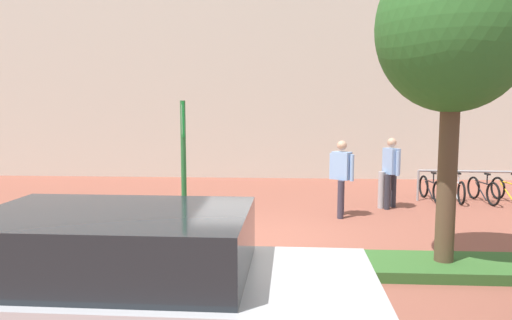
{
  "coord_description": "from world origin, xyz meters",
  "views": [
    {
      "loc": [
        0.32,
        -8.74,
        2.48
      ],
      "look_at": [
        -0.32,
        1.61,
        1.32
      ],
      "focal_mm": 33.75,
      "sensor_mm": 36.0,
      "label": 1
    }
  ],
  "objects_px": {
    "bike_rack_cluster": "(469,189)",
    "person_shirt_blue": "(341,173)",
    "parking_sign_post": "(184,160)",
    "person_shirt_white": "(391,168)",
    "car_silver_sedan": "(133,296)",
    "tree_sidewalk": "(454,30)",
    "bollard_steel": "(381,190)",
    "bike_at_sign": "(191,243)"
  },
  "relations": [
    {
      "from": "bike_rack_cluster",
      "to": "person_shirt_blue",
      "type": "distance_m",
      "value": 4.07
    },
    {
      "from": "parking_sign_post",
      "to": "bike_rack_cluster",
      "type": "height_order",
      "value": "parking_sign_post"
    },
    {
      "from": "parking_sign_post",
      "to": "person_shirt_white",
      "type": "relative_size",
      "value": 1.49
    },
    {
      "from": "bike_rack_cluster",
      "to": "person_shirt_blue",
      "type": "height_order",
      "value": "person_shirt_blue"
    },
    {
      "from": "car_silver_sedan",
      "to": "person_shirt_white",
      "type": "bearing_deg",
      "value": 62.54
    },
    {
      "from": "parking_sign_post",
      "to": "person_shirt_white",
      "type": "bearing_deg",
      "value": 48.12
    },
    {
      "from": "parking_sign_post",
      "to": "person_shirt_white",
      "type": "xyz_separation_m",
      "value": [
        4.1,
        4.57,
        -0.69
      ]
    },
    {
      "from": "tree_sidewalk",
      "to": "parking_sign_post",
      "type": "bearing_deg",
      "value": -179.32
    },
    {
      "from": "parking_sign_post",
      "to": "bollard_steel",
      "type": "distance_m",
      "value": 6.12
    },
    {
      "from": "person_shirt_blue",
      "to": "car_silver_sedan",
      "type": "height_order",
      "value": "person_shirt_blue"
    },
    {
      "from": "bollard_steel",
      "to": "car_silver_sedan",
      "type": "distance_m",
      "value": 8.45
    },
    {
      "from": "person_shirt_white",
      "to": "bike_rack_cluster",
      "type": "bearing_deg",
      "value": 22.68
    },
    {
      "from": "tree_sidewalk",
      "to": "bike_rack_cluster",
      "type": "bearing_deg",
      "value": 66.29
    },
    {
      "from": "tree_sidewalk",
      "to": "person_shirt_blue",
      "type": "height_order",
      "value": "tree_sidewalk"
    },
    {
      "from": "parking_sign_post",
      "to": "person_shirt_blue",
      "type": "distance_m",
      "value": 4.6
    },
    {
      "from": "bollard_steel",
      "to": "person_shirt_white",
      "type": "height_order",
      "value": "person_shirt_white"
    },
    {
      "from": "person_shirt_white",
      "to": "bollard_steel",
      "type": "bearing_deg",
      "value": -177.9
    },
    {
      "from": "parking_sign_post",
      "to": "bike_at_sign",
      "type": "bearing_deg",
      "value": 59.65
    },
    {
      "from": "tree_sidewalk",
      "to": "car_silver_sedan",
      "type": "height_order",
      "value": "tree_sidewalk"
    },
    {
      "from": "person_shirt_blue",
      "to": "bike_at_sign",
      "type": "bearing_deg",
      "value": -128.11
    },
    {
      "from": "bollard_steel",
      "to": "bike_rack_cluster",
      "type": "bearing_deg",
      "value": 21.01
    },
    {
      "from": "tree_sidewalk",
      "to": "bike_at_sign",
      "type": "xyz_separation_m",
      "value": [
        -3.87,
        0.07,
        -3.22
      ]
    },
    {
      "from": "bike_at_sign",
      "to": "car_silver_sedan",
      "type": "distance_m",
      "value": 3.15
    },
    {
      "from": "parking_sign_post",
      "to": "bike_at_sign",
      "type": "xyz_separation_m",
      "value": [
        0.07,
        0.11,
        -1.32
      ]
    },
    {
      "from": "bike_rack_cluster",
      "to": "person_shirt_white",
      "type": "distance_m",
      "value": 2.5
    },
    {
      "from": "person_shirt_blue",
      "to": "bollard_steel",
      "type": "bearing_deg",
      "value": 41.85
    },
    {
      "from": "bike_at_sign",
      "to": "bollard_steel",
      "type": "xyz_separation_m",
      "value": [
        3.82,
        4.45,
        0.1
      ]
    },
    {
      "from": "parking_sign_post",
      "to": "bike_rack_cluster",
      "type": "xyz_separation_m",
      "value": [
        6.33,
        5.51,
        -1.32
      ]
    },
    {
      "from": "bike_rack_cluster",
      "to": "bollard_steel",
      "type": "relative_size",
      "value": 2.95
    },
    {
      "from": "bollard_steel",
      "to": "parking_sign_post",
      "type": "bearing_deg",
      "value": -130.37
    },
    {
      "from": "bike_rack_cluster",
      "to": "parking_sign_post",
      "type": "bearing_deg",
      "value": -138.99
    },
    {
      "from": "tree_sidewalk",
      "to": "person_shirt_white",
      "type": "xyz_separation_m",
      "value": [
        0.17,
        4.53,
        -2.58
      ]
    },
    {
      "from": "bike_at_sign",
      "to": "bike_rack_cluster",
      "type": "height_order",
      "value": "bike_at_sign"
    },
    {
      "from": "person_shirt_white",
      "to": "bike_at_sign",
      "type": "bearing_deg",
      "value": -132.12
    },
    {
      "from": "bike_rack_cluster",
      "to": "car_silver_sedan",
      "type": "xyz_separation_m",
      "value": [
        -6.17,
        -8.52,
        0.41
      ]
    },
    {
      "from": "person_shirt_blue",
      "to": "car_silver_sedan",
      "type": "bearing_deg",
      "value": -111.77
    },
    {
      "from": "parking_sign_post",
      "to": "bollard_steel",
      "type": "relative_size",
      "value": 2.85
    },
    {
      "from": "bike_at_sign",
      "to": "tree_sidewalk",
      "type": "bearing_deg",
      "value": -0.98
    },
    {
      "from": "bike_rack_cluster",
      "to": "bollard_steel",
      "type": "xyz_separation_m",
      "value": [
        -2.45,
        -0.94,
        0.1
      ]
    },
    {
      "from": "bollard_steel",
      "to": "car_silver_sedan",
      "type": "bearing_deg",
      "value": -116.17
    },
    {
      "from": "parking_sign_post",
      "to": "car_silver_sedan",
      "type": "relative_size",
      "value": 0.59
    },
    {
      "from": "person_shirt_white",
      "to": "car_silver_sedan",
      "type": "height_order",
      "value": "person_shirt_white"
    }
  ]
}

